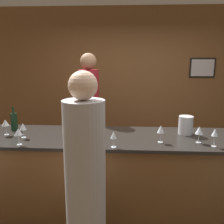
{
  "coord_description": "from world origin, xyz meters",
  "views": [
    {
      "loc": [
        -0.08,
        -2.6,
        1.93
      ],
      "look_at": [
        -0.24,
        0.1,
        1.34
      ],
      "focal_mm": 40.0,
      "sensor_mm": 36.0,
      "label": 1
    }
  ],
  "objects_px": {
    "bartender": "(90,126)",
    "guest_1": "(86,193)",
    "wine_bottle_0": "(14,121)",
    "ice_bucket": "(186,125)"
  },
  "relations": [
    {
      "from": "bartender",
      "to": "guest_1",
      "type": "height_order",
      "value": "bartender"
    },
    {
      "from": "bartender",
      "to": "wine_bottle_0",
      "type": "xyz_separation_m",
      "value": [
        -0.8,
        -0.66,
        0.24
      ]
    },
    {
      "from": "wine_bottle_0",
      "to": "ice_bucket",
      "type": "relative_size",
      "value": 1.38
    },
    {
      "from": "guest_1",
      "to": "wine_bottle_0",
      "type": "relative_size",
      "value": 6.5
    },
    {
      "from": "guest_1",
      "to": "ice_bucket",
      "type": "distance_m",
      "value": 1.39
    },
    {
      "from": "wine_bottle_0",
      "to": "bartender",
      "type": "bearing_deg",
      "value": 39.77
    },
    {
      "from": "bartender",
      "to": "wine_bottle_0",
      "type": "bearing_deg",
      "value": 39.77
    },
    {
      "from": "wine_bottle_0",
      "to": "guest_1",
      "type": "bearing_deg",
      "value": -43.96
    },
    {
      "from": "guest_1",
      "to": "wine_bottle_0",
      "type": "height_order",
      "value": "guest_1"
    },
    {
      "from": "bartender",
      "to": "guest_1",
      "type": "relative_size",
      "value": 1.08
    }
  ]
}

